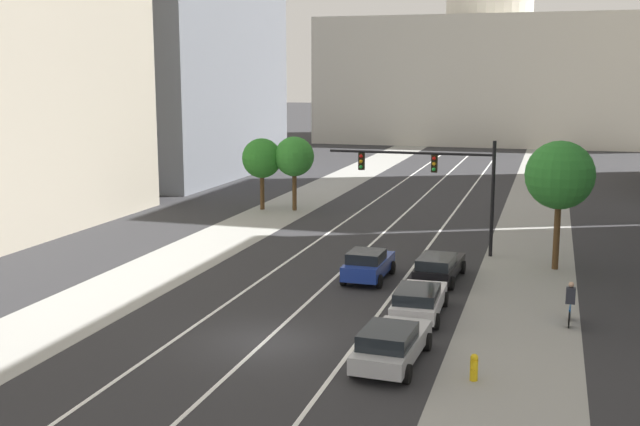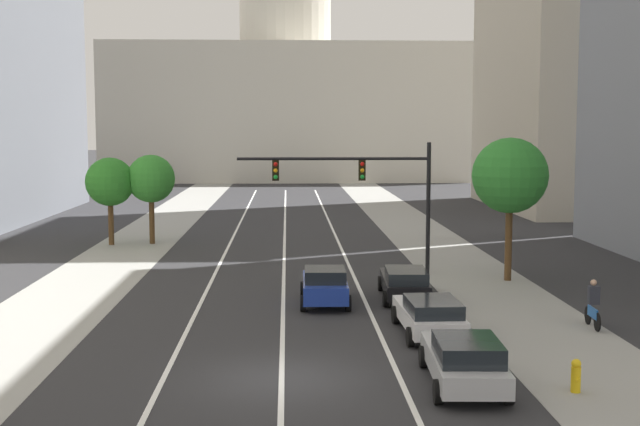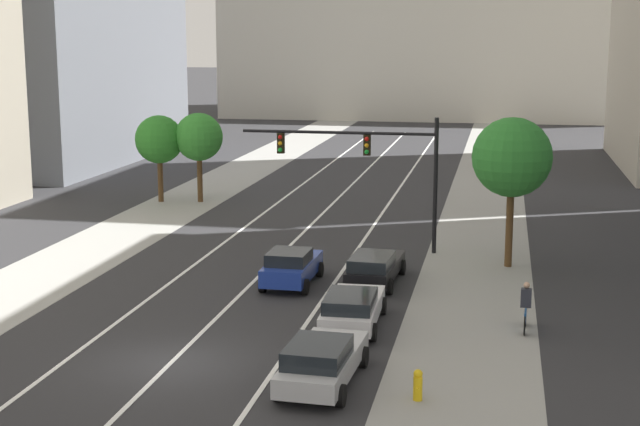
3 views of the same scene
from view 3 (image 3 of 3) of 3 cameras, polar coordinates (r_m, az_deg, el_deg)
The scene contains 17 objects.
ground_plane at distance 67.90m, azimuth 2.56°, elevation 2.32°, with size 400.00×400.00×0.00m, color #2B2B2D.
sidewalk_left at distance 65.01m, azimuth -5.92°, elevation 1.89°, with size 4.68×130.00×0.01m, color gray.
sidewalk_right at distance 62.24m, azimuth 10.03°, elevation 1.38°, with size 4.68×130.00×0.01m, color gray.
lane_stripe_left at distance 54.02m, azimuth -3.27°, elevation 0.11°, with size 0.16×90.00×0.01m, color white.
lane_stripe_center at distance 53.31m, azimuth 0.17°, elevation -0.02°, with size 0.16×90.00×0.01m, color white.
lane_stripe_right at distance 52.80m, azimuth 3.69°, elevation -0.15°, with size 0.16×90.00×0.01m, color white.
capitol_building at distance 120.23m, azimuth 6.45°, elevation 11.45°, with size 46.89×24.69×36.07m.
car_black at distance 38.34m, azimuth 3.32°, elevation -3.27°, with size 2.11×4.78×1.37m.
car_white at distance 32.78m, azimuth 1.97°, elevation -5.74°, with size 2.08×4.66×1.34m.
car_blue at distance 38.17m, azimuth -1.74°, elevation -3.25°, with size 1.99×4.10×1.51m.
car_silver at distance 27.59m, azimuth 0.10°, elevation -8.92°, with size 2.18×4.83×1.43m.
traffic_signal_mast at distance 43.63m, azimuth 3.07°, elevation 3.39°, with size 9.18×0.39×6.29m.
fire_hydrant at distance 26.74m, azimuth 5.93°, elevation -10.28°, with size 0.26×0.35×0.91m.
cyclist at distance 33.15m, azimuth 12.33°, elevation -5.56°, with size 0.37×1.70×1.72m.
street_tree_near_left at distance 56.90m, azimuth -7.33°, elevation 4.55°, with size 2.87×2.87×5.38m.
street_tree_mid_left at distance 57.35m, azimuth -9.70°, elevation 4.38°, with size 2.89×2.89×5.23m.
street_tree_near_right at distance 41.25m, azimuth 11.53°, elevation 3.29°, with size 3.44×3.44×6.54m.
Camera 3 is at (9.86, -26.41, 10.09)m, focal length 52.94 mm.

